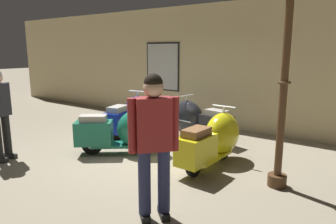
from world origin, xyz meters
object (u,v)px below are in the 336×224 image
object	(u,v)px
lamppost	(285,69)
scooter_1	(126,131)
visitor_1	(154,138)
scooter_0	(132,115)
scooter_2	(196,120)
scooter_3	(215,139)

from	to	relation	value
lamppost	scooter_1	bearing A→B (deg)	-174.61
lamppost	visitor_1	bearing A→B (deg)	-116.64
scooter_0	lamppost	world-z (taller)	lamppost
scooter_1	visitor_1	bearing A→B (deg)	-77.44
scooter_0	scooter_2	bearing A→B (deg)	-84.07
scooter_1	lamppost	size ratio (longest dim) A/B	0.53
scooter_0	visitor_1	size ratio (longest dim) A/B	0.98
scooter_0	visitor_1	distance (m)	4.07
scooter_0	scooter_1	distance (m)	1.55
scooter_3	lamppost	xyz separation A→B (m)	(1.20, -0.25, 1.29)
scooter_1	scooter_2	size ratio (longest dim) A/B	0.95
visitor_1	scooter_3	bearing A→B (deg)	-41.26
scooter_3	scooter_1	bearing A→B (deg)	108.39
scooter_2	lamppost	bearing A→B (deg)	158.16
scooter_2	visitor_1	distance (m)	3.62
scooter_2	lamppost	size ratio (longest dim) A/B	0.56
scooter_3	visitor_1	size ratio (longest dim) A/B	0.96
visitor_1	scooter_2	bearing A→B (deg)	-25.68
scooter_3	visitor_1	world-z (taller)	visitor_1
scooter_0	scooter_1	xyz separation A→B (m)	(0.97, -1.21, 0.00)
scooter_2	visitor_1	size ratio (longest dim) A/B	0.95
scooter_0	lamppost	distance (m)	4.17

